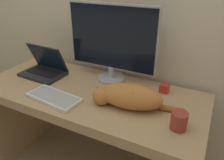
{
  "coord_description": "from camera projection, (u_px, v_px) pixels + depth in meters",
  "views": [
    {
      "loc": [
        0.67,
        -0.69,
        1.4
      ],
      "look_at": [
        0.18,
        0.27,
        0.85
      ],
      "focal_mm": 35.0,
      "sensor_mm": 36.0,
      "label": 1
    }
  ],
  "objects": [
    {
      "name": "cat",
      "position": [
        127.0,
        96.0,
        1.17
      ],
      "size": [
        0.49,
        0.2,
        0.13
      ],
      "rotation": [
        0.0,
        0.0,
        0.14
      ],
      "color": "#C67A38",
      "rests_on": "desk"
    },
    {
      "name": "laptop",
      "position": [
        44.0,
        69.0,
        1.55
      ],
      "size": [
        0.31,
        0.22,
        0.21
      ],
      "rotation": [
        0.0,
        0.0,
        -0.04
      ],
      "color": "#232326",
      "rests_on": "desk"
    },
    {
      "name": "external_keyboard",
      "position": [
        54.0,
        98.0,
        1.27
      ],
      "size": [
        0.34,
        0.18,
        0.02
      ],
      "rotation": [
        0.0,
        0.0,
        -0.11
      ],
      "color": "white",
      "rests_on": "desk"
    },
    {
      "name": "desk",
      "position": [
        90.0,
        110.0,
        1.43
      ],
      "size": [
        1.43,
        0.61,
        0.72
      ],
      "color": "tan",
      "rests_on": "ground_plane"
    },
    {
      "name": "small_toy",
      "position": [
        164.0,
        88.0,
        1.33
      ],
      "size": [
        0.05,
        0.05,
        0.05
      ],
      "color": "red",
      "rests_on": "desk"
    },
    {
      "name": "coffee_mug",
      "position": [
        179.0,
        121.0,
        1.02
      ],
      "size": [
        0.08,
        0.08,
        0.09
      ],
      "color": "#9E382D",
      "rests_on": "desk"
    },
    {
      "name": "monitor",
      "position": [
        112.0,
        42.0,
        1.38
      ],
      "size": [
        0.61,
        0.19,
        0.5
      ],
      "color": "#B2B2B7",
      "rests_on": "desk"
    }
  ]
}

